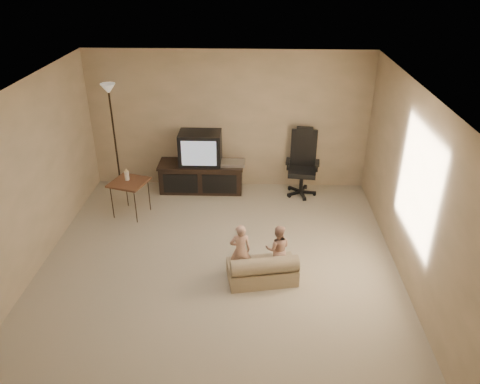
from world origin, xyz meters
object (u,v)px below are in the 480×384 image
object	(u,v)px
office_chair	(302,171)
toddler_right	(278,249)
tv_stand	(201,166)
toddler_left	(240,250)
side_table	(129,182)
floor_lamp	(111,114)
child_sofa	(263,270)

from	to	relation	value
office_chair	toddler_right	bearing A→B (deg)	-95.63
tv_stand	toddler_left	bearing A→B (deg)	-72.83
side_table	toddler_left	distance (m)	2.47
side_table	floor_lamp	world-z (taller)	floor_lamp
floor_lamp	side_table	bearing A→B (deg)	-65.13
floor_lamp	office_chair	bearing A→B (deg)	-2.10
office_chair	toddler_left	world-z (taller)	office_chair
floor_lamp	toddler_left	distance (m)	3.65
child_sofa	toddler_left	size ratio (longest dim) A/B	1.25
side_table	toddler_left	xyz separation A→B (m)	(1.88, -1.59, -0.19)
floor_lamp	toddler_left	world-z (taller)	floor_lamp
toddler_right	floor_lamp	bearing A→B (deg)	-40.67
office_chair	child_sofa	distance (m)	2.72
child_sofa	tv_stand	bearing A→B (deg)	101.60
tv_stand	floor_lamp	xyz separation A→B (m)	(-1.55, 0.06, 0.96)
floor_lamp	toddler_right	size ratio (longest dim) A/B	2.72
tv_stand	toddler_right	size ratio (longest dim) A/B	2.18
tv_stand	side_table	xyz separation A→B (m)	(-1.08, -0.95, 0.13)
side_table	floor_lamp	xyz separation A→B (m)	(-0.47, 1.01, 0.83)
office_chair	toddler_left	bearing A→B (deg)	-105.83
tv_stand	floor_lamp	distance (m)	1.82
child_sofa	toddler_right	world-z (taller)	toddler_right
side_table	toddler_left	size ratio (longest dim) A/B	1.05
office_chair	side_table	world-z (taller)	office_chair
floor_lamp	toddler_left	xyz separation A→B (m)	(2.35, -2.60, -1.03)
office_chair	toddler_right	size ratio (longest dim) A/B	1.69
floor_lamp	tv_stand	bearing A→B (deg)	-2.15
side_table	child_sofa	world-z (taller)	side_table
office_chair	child_sofa	xyz separation A→B (m)	(-0.71, -2.61, -0.26)
office_chair	child_sofa	size ratio (longest dim) A/B	1.23
office_chair	side_table	xyz separation A→B (m)	(-2.90, -0.88, 0.15)
floor_lamp	toddler_right	xyz separation A→B (m)	(2.86, -2.50, -1.06)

